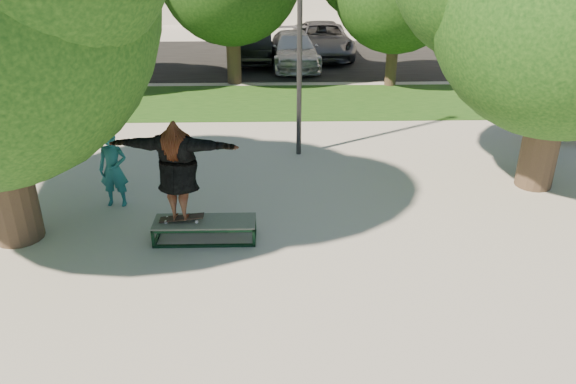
{
  "coord_description": "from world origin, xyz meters",
  "views": [
    {
      "loc": [
        0.41,
        -7.92,
        5.09
      ],
      "look_at": [
        0.63,
        0.6,
        1.04
      ],
      "focal_mm": 35.0,
      "sensor_mm": 36.0,
      "label": 1
    }
  ],
  "objects_px": {
    "grind_box": "(205,230)",
    "car_silver_a": "(78,56)",
    "car_grey": "(322,40)",
    "bystander": "(113,169)",
    "car_dark": "(252,41)",
    "car_silver_b": "(294,50)",
    "lamppost": "(300,22)"
  },
  "relations": [
    {
      "from": "grind_box",
      "to": "car_silver_a",
      "type": "relative_size",
      "value": 0.48
    },
    {
      "from": "car_grey",
      "to": "bystander",
      "type": "bearing_deg",
      "value": -112.18
    },
    {
      "from": "car_dark",
      "to": "car_silver_b",
      "type": "relative_size",
      "value": 1.05
    },
    {
      "from": "lamppost",
      "to": "car_silver_b",
      "type": "xyz_separation_m",
      "value": [
        0.21,
        9.63,
        -2.51
      ]
    },
    {
      "from": "bystander",
      "to": "car_silver_b",
      "type": "height_order",
      "value": "bystander"
    },
    {
      "from": "bystander",
      "to": "grind_box",
      "type": "bearing_deg",
      "value": -34.76
    },
    {
      "from": "grind_box",
      "to": "car_dark",
      "type": "relative_size",
      "value": 0.39
    },
    {
      "from": "bystander",
      "to": "car_grey",
      "type": "height_order",
      "value": "bystander"
    },
    {
      "from": "car_silver_a",
      "to": "car_dark",
      "type": "bearing_deg",
      "value": 11.09
    },
    {
      "from": "car_silver_b",
      "to": "car_dark",
      "type": "bearing_deg",
      "value": 142.23
    },
    {
      "from": "grind_box",
      "to": "bystander",
      "type": "height_order",
      "value": "bystander"
    },
    {
      "from": "lamppost",
      "to": "grind_box",
      "type": "relative_size",
      "value": 3.39
    },
    {
      "from": "lamppost",
      "to": "bystander",
      "type": "distance_m",
      "value": 5.21
    },
    {
      "from": "lamppost",
      "to": "car_silver_b",
      "type": "distance_m",
      "value": 9.95
    },
    {
      "from": "bystander",
      "to": "car_silver_b",
      "type": "bearing_deg",
      "value": 74.38
    },
    {
      "from": "car_silver_a",
      "to": "lamppost",
      "type": "bearing_deg",
      "value": -53.94
    },
    {
      "from": "grind_box",
      "to": "car_grey",
      "type": "relative_size",
      "value": 0.36
    },
    {
      "from": "bystander",
      "to": "lamppost",
      "type": "bearing_deg",
      "value": 37.89
    },
    {
      "from": "grind_box",
      "to": "bystander",
      "type": "bearing_deg",
      "value": 142.96
    },
    {
      "from": "bystander",
      "to": "car_dark",
      "type": "height_order",
      "value": "bystander"
    },
    {
      "from": "lamppost",
      "to": "car_silver_a",
      "type": "relative_size",
      "value": 1.61
    },
    {
      "from": "lamppost",
      "to": "grind_box",
      "type": "xyz_separation_m",
      "value": [
        -1.85,
        -4.15,
        -2.96
      ]
    },
    {
      "from": "car_grey",
      "to": "car_silver_b",
      "type": "xyz_separation_m",
      "value": [
        -1.29,
        -1.86,
        -0.05
      ]
    },
    {
      "from": "grind_box",
      "to": "car_silver_a",
      "type": "height_order",
      "value": "car_silver_a"
    },
    {
      "from": "lamppost",
      "to": "car_grey",
      "type": "relative_size",
      "value": 1.22
    },
    {
      "from": "car_silver_a",
      "to": "car_grey",
      "type": "distance_m",
      "value": 9.92
    },
    {
      "from": "car_silver_a",
      "to": "bystander",
      "type": "bearing_deg",
      "value": -76.14
    },
    {
      "from": "grind_box",
      "to": "car_dark",
      "type": "bearing_deg",
      "value": 88.67
    },
    {
      "from": "lamppost",
      "to": "car_dark",
      "type": "bearing_deg",
      "value": 97.91
    },
    {
      "from": "lamppost",
      "to": "car_dark",
      "type": "distance_m",
      "value": 11.15
    },
    {
      "from": "grind_box",
      "to": "bystander",
      "type": "xyz_separation_m",
      "value": [
        -1.92,
        1.45,
        0.58
      ]
    },
    {
      "from": "grind_box",
      "to": "bystander",
      "type": "distance_m",
      "value": 2.48
    }
  ]
}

